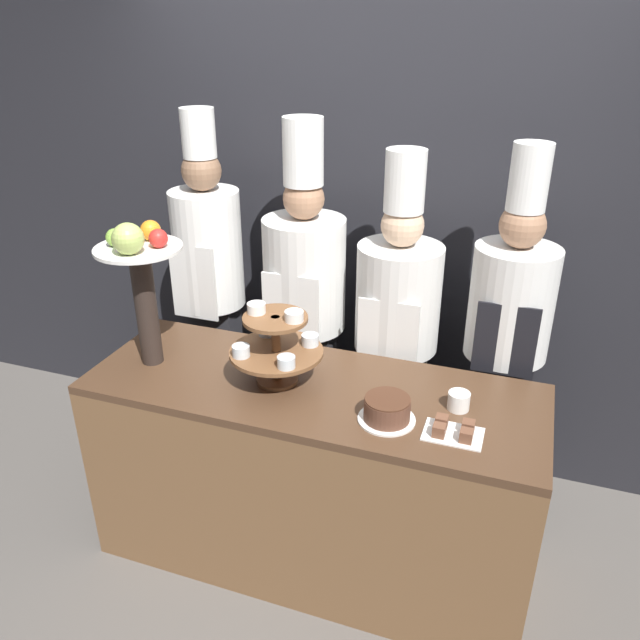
{
  "coord_description": "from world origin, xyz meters",
  "views": [
    {
      "loc": [
        0.75,
        -1.69,
        2.23
      ],
      "look_at": [
        0.0,
        0.43,
        1.15
      ],
      "focal_mm": 35.0,
      "sensor_mm": 36.0,
      "label": 1
    }
  ],
  "objects": [
    {
      "name": "cake_round",
      "position": [
        0.34,
        0.2,
        0.95
      ],
      "size": [
        0.21,
        0.21,
        0.1
      ],
      "color": "white",
      "rests_on": "buffet_counter"
    },
    {
      "name": "chef_right",
      "position": [
        0.71,
        0.91,
        0.97
      ],
      "size": [
        0.36,
        0.36,
        1.81
      ],
      "color": "black",
      "rests_on": "ground_plane"
    },
    {
      "name": "chef_left",
      "position": [
        -0.76,
        0.91,
        1.04
      ],
      "size": [
        0.34,
        0.34,
        1.88
      ],
      "color": "#28282D",
      "rests_on": "ground_plane"
    },
    {
      "name": "cup_white",
      "position": [
        0.58,
        0.36,
        0.94
      ],
      "size": [
        0.08,
        0.08,
        0.07
      ],
      "color": "white",
      "rests_on": "buffet_counter"
    },
    {
      "name": "cake_square_tray",
      "position": [
        0.59,
        0.19,
        0.92
      ],
      "size": [
        0.21,
        0.14,
        0.05
      ],
      "color": "white",
      "rests_on": "buffet_counter"
    },
    {
      "name": "chef_center_right",
      "position": [
        0.21,
        0.91,
        0.93
      ],
      "size": [
        0.39,
        0.39,
        1.75
      ],
      "color": "#38332D",
      "rests_on": "ground_plane"
    },
    {
      "name": "fruit_pedestal",
      "position": [
        -0.71,
        0.28,
        1.32
      ],
      "size": [
        0.35,
        0.35,
        0.64
      ],
      "color": "#2D231E",
      "rests_on": "buffet_counter"
    },
    {
      "name": "tiered_stand",
      "position": [
        -0.15,
        0.32,
        1.07
      ],
      "size": [
        0.38,
        0.38,
        0.33
      ],
      "color": "brown",
      "rests_on": "buffet_counter"
    },
    {
      "name": "buffet_counter",
      "position": [
        0.0,
        0.33,
        0.45
      ],
      "size": [
        1.86,
        0.67,
        0.9
      ],
      "color": "brown",
      "rests_on": "ground_plane"
    },
    {
      "name": "wall_back",
      "position": [
        0.0,
        1.28,
        1.4
      ],
      "size": [
        10.0,
        0.06,
        2.8
      ],
      "color": "#232328",
      "rests_on": "ground_plane"
    },
    {
      "name": "chef_center_left",
      "position": [
        -0.25,
        0.91,
        0.99
      ],
      "size": [
        0.39,
        0.39,
        1.86
      ],
      "color": "#28282D",
      "rests_on": "ground_plane"
    },
    {
      "name": "ground_plane",
      "position": [
        0.0,
        0.0,
        0.0
      ],
      "size": [
        14.0,
        14.0,
        0.0
      ],
      "primitive_type": "plane",
      "color": "#5B5651"
    }
  ]
}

